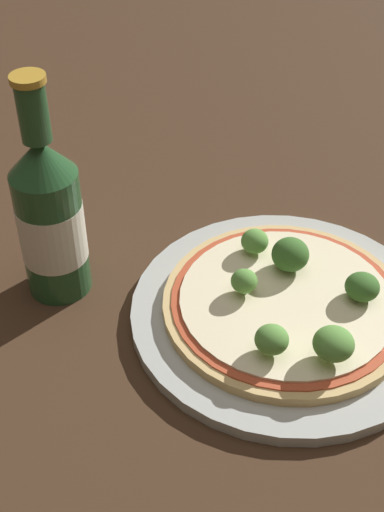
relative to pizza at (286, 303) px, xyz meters
The scene contains 10 objects.
ground_plane 0.02m from the pizza, 140.34° to the right, with size 3.00×3.00×0.00m, color #3D2819.
plate 0.01m from the pizza, 14.29° to the right, with size 0.29×0.29×0.01m.
pizza is the anchor object (origin of this frame).
broccoli_floret_0 0.05m from the pizza, 120.90° to the left, with size 0.02×0.02×0.03m.
broccoli_floret_1 0.07m from the pizza, 61.99° to the left, with size 0.03×0.03×0.03m.
broccoli_floret_2 0.08m from the pizza, 117.04° to the right, with size 0.03×0.03×0.03m.
broccoli_floret_3 0.05m from the pizza, 31.91° to the left, with size 0.04×0.04×0.03m.
broccoli_floret_4 0.07m from the pizza, 48.54° to the right, with size 0.03×0.03×0.03m.
broccoli_floret_5 0.07m from the pizza, 155.93° to the right, with size 0.03×0.03×0.03m.
beer_bottle 0.23m from the pizza, 118.96° to the left, with size 0.06×0.06×0.23m.
Camera 1 is at (-0.41, -0.24, 0.48)m, focal length 50.00 mm.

